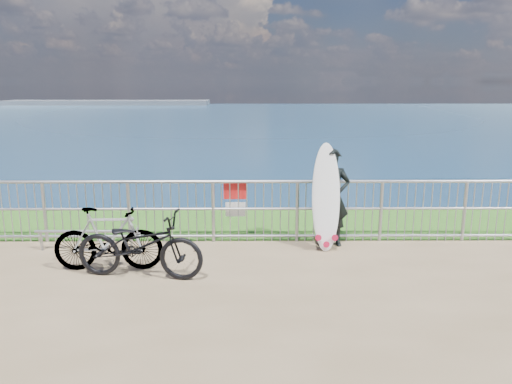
{
  "coord_description": "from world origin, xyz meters",
  "views": [
    {
      "loc": [
        0.2,
        -7.01,
        2.82
      ],
      "look_at": [
        0.26,
        1.2,
        1.0
      ],
      "focal_mm": 35.0,
      "sensor_mm": 36.0,
      "label": 1
    }
  ],
  "objects_px": {
    "surfboard": "(326,201)",
    "bicycle_near": "(140,245)",
    "surfer": "(332,197)",
    "bicycle_far": "(108,239)"
  },
  "relations": [
    {
      "from": "surfer",
      "to": "surfboard",
      "type": "height_order",
      "value": "surfboard"
    },
    {
      "from": "surfboard",
      "to": "bicycle_near",
      "type": "relative_size",
      "value": 0.97
    },
    {
      "from": "surfer",
      "to": "surfboard",
      "type": "xyz_separation_m",
      "value": [
        -0.13,
        -0.21,
        -0.02
      ]
    },
    {
      "from": "surfboard",
      "to": "bicycle_near",
      "type": "bearing_deg",
      "value": -156.35
    },
    {
      "from": "surfer",
      "to": "bicycle_near",
      "type": "height_order",
      "value": "surfer"
    },
    {
      "from": "surfboard",
      "to": "bicycle_near",
      "type": "height_order",
      "value": "surfboard"
    },
    {
      "from": "bicycle_near",
      "to": "surfboard",
      "type": "bearing_deg",
      "value": -57.8
    },
    {
      "from": "surfer",
      "to": "bicycle_far",
      "type": "relative_size",
      "value": 1.04
    },
    {
      "from": "surfer",
      "to": "surfboard",
      "type": "relative_size",
      "value": 0.94
    },
    {
      "from": "bicycle_near",
      "to": "bicycle_far",
      "type": "distance_m",
      "value": 0.62
    }
  ]
}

